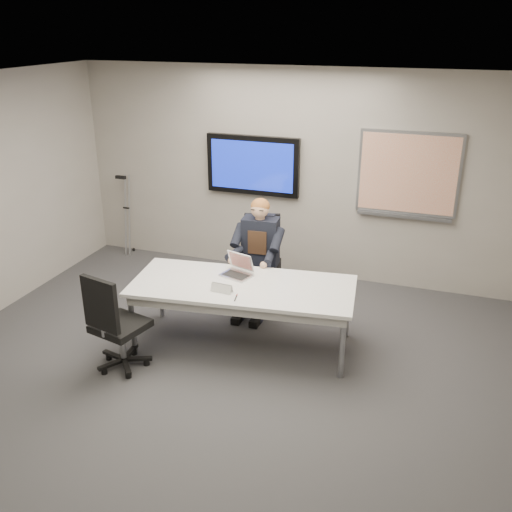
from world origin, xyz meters
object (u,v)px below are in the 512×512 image
(seated_person, at_px, (256,269))
(laptop, at_px, (238,269))
(conference_table, at_px, (243,291))
(office_chair_far, at_px, (261,277))
(office_chair_near, at_px, (118,340))

(seated_person, relative_size, laptop, 3.63)
(conference_table, distance_m, laptop, 0.30)
(office_chair_far, distance_m, office_chair_near, 2.10)
(conference_table, bearing_deg, office_chair_near, -147.02)
(conference_table, relative_size, seated_person, 1.77)
(office_chair_near, height_order, laptop, office_chair_near)
(conference_table, xyz_separation_m, office_chair_far, (-0.14, 1.04, -0.30))
(laptop, bearing_deg, office_chair_far, 106.84)
(conference_table, height_order, seated_person, seated_person)
(conference_table, distance_m, seated_person, 0.79)
(seated_person, bearing_deg, office_chair_near, -123.61)
(laptop, bearing_deg, conference_table, -42.25)
(office_chair_far, height_order, office_chair_near, office_chair_far)
(conference_table, relative_size, laptop, 6.42)
(conference_table, height_order, laptop, laptop)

